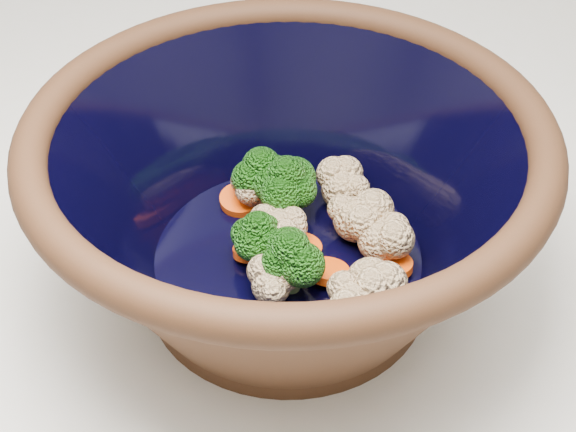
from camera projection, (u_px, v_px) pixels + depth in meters
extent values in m
cylinder|color=black|center=(288.00, 280.00, 0.59)|extent=(0.20, 0.20, 0.01)
torus|color=black|center=(288.00, 133.00, 0.50)|extent=(0.34, 0.34, 0.02)
cylinder|color=black|center=(288.00, 255.00, 0.57)|extent=(0.19, 0.19, 0.00)
cylinder|color=#608442|center=(259.00, 253.00, 0.56)|extent=(0.01, 0.01, 0.02)
ellipsoid|color=#1F6513|center=(258.00, 230.00, 0.54)|extent=(0.04, 0.04, 0.03)
cylinder|color=#608442|center=(262.00, 193.00, 0.61)|extent=(0.01, 0.01, 0.02)
ellipsoid|color=#1F6513|center=(261.00, 168.00, 0.59)|extent=(0.04, 0.04, 0.04)
cylinder|color=#608442|center=(291.00, 278.00, 0.54)|extent=(0.01, 0.01, 0.02)
ellipsoid|color=#1F6513|center=(291.00, 252.00, 0.52)|extent=(0.04, 0.04, 0.04)
cylinder|color=#608442|center=(286.00, 205.00, 0.59)|extent=(0.01, 0.01, 0.02)
ellipsoid|color=#1F6513|center=(286.00, 178.00, 0.58)|extent=(0.05, 0.05, 0.04)
sphere|color=beige|center=(380.00, 240.00, 0.56)|extent=(0.03, 0.03, 0.03)
sphere|color=beige|center=(287.00, 241.00, 0.56)|extent=(0.03, 0.03, 0.03)
sphere|color=beige|center=(271.00, 285.00, 0.53)|extent=(0.03, 0.03, 0.03)
sphere|color=beige|center=(356.00, 219.00, 0.57)|extent=(0.03, 0.03, 0.03)
sphere|color=beige|center=(257.00, 188.00, 0.60)|extent=(0.03, 0.03, 0.03)
sphere|color=beige|center=(342.00, 189.00, 0.60)|extent=(0.03, 0.03, 0.03)
sphere|color=beige|center=(355.00, 304.00, 0.51)|extent=(0.03, 0.03, 0.03)
sphere|color=beige|center=(278.00, 230.00, 0.57)|extent=(0.03, 0.03, 0.03)
sphere|color=beige|center=(370.00, 282.00, 0.53)|extent=(0.03, 0.03, 0.03)
cylinder|color=#DF3C09|center=(241.00, 200.00, 0.61)|extent=(0.03, 0.03, 0.01)
cylinder|color=#DF3C09|center=(302.00, 248.00, 0.57)|extent=(0.03, 0.03, 0.01)
cylinder|color=#DF3C09|center=(252.00, 233.00, 0.58)|extent=(0.03, 0.03, 0.01)
cylinder|color=#DF3C09|center=(328.00, 271.00, 0.55)|extent=(0.03, 0.03, 0.01)
cylinder|color=#DF3C09|center=(251.00, 251.00, 0.57)|extent=(0.03, 0.03, 0.01)
cylinder|color=#DF3C09|center=(287.00, 244.00, 0.57)|extent=(0.03, 0.03, 0.01)
cylinder|color=#DF3C09|center=(393.00, 266.00, 0.55)|extent=(0.03, 0.03, 0.01)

